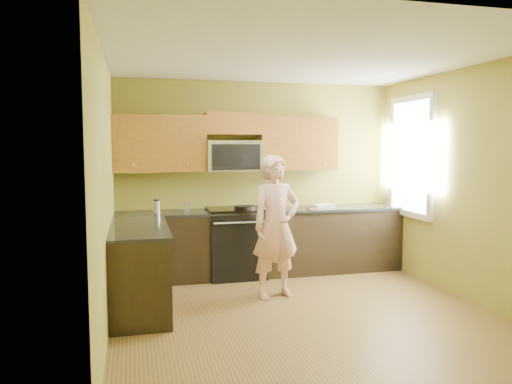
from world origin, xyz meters
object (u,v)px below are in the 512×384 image
object	(u,v)px
travel_mug	(157,213)
stove	(235,242)
butter_tub	(269,209)
microwave	(233,171)
woman	(276,227)
frying_pan	(245,210)

from	to	relation	value
travel_mug	stove	bearing A→B (deg)	-0.54
stove	butter_tub	size ratio (longest dim) A/B	8.49
microwave	travel_mug	bearing A→B (deg)	-173.73
stove	woman	distance (m)	1.12
frying_pan	travel_mug	distance (m)	1.15
woman	travel_mug	world-z (taller)	woman
woman	travel_mug	size ratio (longest dim) A/B	9.48
woman	travel_mug	xyz separation A→B (m)	(-1.33, 1.03, 0.08)
microwave	butter_tub	bearing A→B (deg)	-16.93
microwave	frying_pan	distance (m)	0.63
woman	frying_pan	world-z (taller)	woman
travel_mug	microwave	bearing A→B (deg)	6.27
woman	stove	bearing A→B (deg)	92.10
microwave	travel_mug	xyz separation A→B (m)	(-1.05, -0.12, -0.53)
stove	microwave	bearing A→B (deg)	90.00
stove	frying_pan	world-z (taller)	frying_pan
stove	travel_mug	xyz separation A→B (m)	(-1.05, 0.01, 0.44)
butter_tub	travel_mug	size ratio (longest dim) A/B	0.63
frying_pan	woman	bearing A→B (deg)	-66.46
microwave	woman	xyz separation A→B (m)	(0.28, -1.14, -0.61)
stove	travel_mug	bearing A→B (deg)	179.46
stove	travel_mug	distance (m)	1.14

